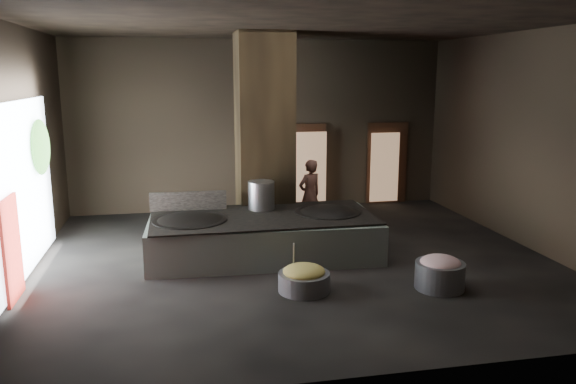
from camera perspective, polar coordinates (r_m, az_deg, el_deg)
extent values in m
cube|color=black|center=(11.25, 0.71, -7.07)|extent=(10.00, 9.00, 0.10)
cube|color=black|center=(10.68, 0.78, 16.97)|extent=(10.00, 9.00, 0.10)
cube|color=black|center=(15.18, -2.86, 6.75)|extent=(10.00, 0.10, 4.50)
cube|color=black|center=(6.41, 9.25, -0.45)|extent=(10.00, 0.10, 4.50)
cube|color=black|center=(10.87, -26.34, 3.50)|extent=(0.10, 9.00, 4.50)
cube|color=black|center=(12.77, 23.59, 4.81)|extent=(0.10, 9.00, 4.50)
cube|color=black|center=(12.53, -2.43, 5.67)|extent=(1.20, 1.20, 4.50)
cube|color=#A3B5A4|center=(11.35, -2.53, -4.56)|extent=(4.60, 2.35, 0.79)
cube|color=black|center=(11.24, -2.55, -2.49)|extent=(4.42, 2.12, 0.03)
ellipsoid|color=black|center=(11.09, -9.94, -3.21)|extent=(1.42, 1.42, 0.39)
cylinder|color=black|center=(11.07, -9.96, -2.86)|extent=(1.45, 1.45, 0.05)
ellipsoid|color=black|center=(11.58, 4.04, -2.42)|extent=(1.33, 1.33, 0.37)
cylinder|color=black|center=(11.56, 4.04, -2.08)|extent=(1.35, 1.35, 0.05)
cylinder|color=#ABAFB3|center=(11.70, -2.73, -0.33)|extent=(0.55, 0.55, 0.59)
cube|color=black|center=(11.80, -10.10, -0.90)|extent=(1.57, 0.12, 0.39)
imported|color=#965C4C|center=(13.14, 2.22, -0.29)|extent=(0.72, 0.61, 1.67)
cylinder|color=slate|center=(9.61, 1.64, -9.11)|extent=(1.06, 1.06, 0.32)
ellipsoid|color=#91AD54|center=(9.54, 1.64, -8.05)|extent=(0.72, 0.72, 0.22)
cylinder|color=#ABAFB3|center=(9.58, 0.57, -6.69)|extent=(0.09, 0.35, 0.62)
cylinder|color=slate|center=(10.04, 15.16, -8.18)|extent=(0.97, 0.97, 0.46)
ellipsoid|color=#DA8285|center=(9.96, 15.23, -7.00)|extent=(0.70, 0.70, 0.27)
cube|color=black|center=(15.45, 1.65, 2.55)|extent=(1.18, 0.08, 2.38)
cube|color=#8C6647|center=(15.28, 2.29, 2.25)|extent=(0.88, 0.04, 2.07)
cube|color=black|center=(16.15, 9.99, 2.78)|extent=(1.18, 0.08, 2.38)
cube|color=#8C6647|center=(15.94, 9.78, 2.49)|extent=(0.82, 0.04, 1.94)
cube|color=white|center=(11.13, -25.28, 0.37)|extent=(0.04, 4.20, 3.10)
cube|color=maroon|center=(10.06, -26.25, -5.26)|extent=(0.05, 0.90, 1.70)
ellipsoid|color=#194714|center=(12.08, -23.86, 4.20)|extent=(0.28, 1.10, 1.10)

